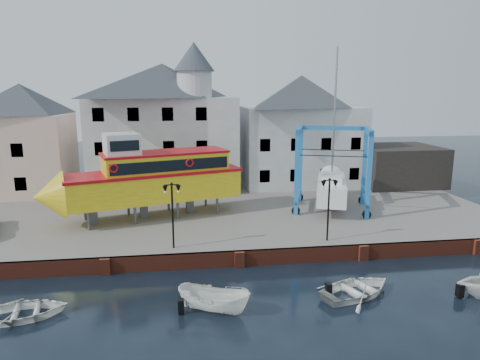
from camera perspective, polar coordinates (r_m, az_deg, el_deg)
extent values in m
plane|color=black|center=(26.94, -0.09, -11.49)|extent=(140.00, 140.00, 0.00)
cube|color=#68615D|center=(37.09, -2.38, -4.08)|extent=(44.00, 22.00, 1.00)
cube|color=maroon|center=(26.86, -0.12, -10.41)|extent=(44.00, 0.25, 1.00)
cube|color=maroon|center=(26.90, -17.54, -10.95)|extent=(0.60, 0.36, 1.00)
cube|color=maroon|center=(26.70, -0.07, -10.55)|extent=(0.60, 0.36, 1.00)
cube|color=maroon|center=(28.81, 16.12, -9.32)|extent=(0.60, 0.36, 1.00)
cube|color=maroon|center=(32.79, 29.14, -7.79)|extent=(0.60, 0.36, 1.00)
cube|color=beige|center=(45.36, -26.65, 3.09)|extent=(8.00, 7.00, 7.50)
pyramid|color=#353941|center=(44.98, -27.26, 9.58)|extent=(8.00, 7.00, 2.80)
cube|color=black|center=(42.32, -27.21, -0.47)|extent=(1.00, 0.08, 1.20)
cube|color=black|center=(41.85, -27.60, 3.54)|extent=(1.00, 0.08, 1.20)
cube|color=beige|center=(43.35, -10.01, 4.82)|extent=(14.00, 8.00, 9.00)
pyramid|color=#353941|center=(43.05, -10.30, 12.90)|extent=(14.00, 8.00, 3.20)
cube|color=black|center=(40.52, -17.85, -0.22)|extent=(1.00, 0.08, 1.20)
cube|color=black|center=(40.09, -13.62, -0.10)|extent=(1.00, 0.08, 1.20)
cube|color=black|center=(39.89, -9.34, 0.02)|extent=(1.00, 0.08, 1.20)
cube|color=black|center=(39.92, -5.03, 0.14)|extent=(1.00, 0.08, 1.20)
cube|color=black|center=(40.03, -18.12, 3.98)|extent=(1.00, 0.08, 1.20)
cube|color=black|center=(39.60, -13.84, 4.15)|extent=(1.00, 0.08, 1.20)
cube|color=black|center=(39.40, -9.48, 4.29)|extent=(1.00, 0.08, 1.20)
cube|color=black|center=(39.42, -5.11, 4.41)|extent=(1.00, 0.08, 1.20)
cube|color=black|center=(39.76, -18.40, 8.27)|extent=(1.00, 0.08, 1.20)
cube|color=black|center=(39.33, -14.05, 8.48)|extent=(1.00, 0.08, 1.20)
cube|color=black|center=(39.12, -9.63, 8.65)|extent=(1.00, 0.08, 1.20)
cube|color=black|center=(39.15, -5.19, 8.77)|extent=(1.00, 0.08, 1.20)
cylinder|color=beige|center=(40.63, -6.09, 12.53)|extent=(3.20, 3.20, 2.40)
cone|color=#353941|center=(40.74, -6.17, 16.05)|extent=(3.80, 3.80, 2.60)
cube|color=beige|center=(45.57, 7.97, 4.59)|extent=(12.00, 8.00, 8.00)
pyramid|color=#353941|center=(45.22, 8.17, 11.64)|extent=(12.00, 8.00, 3.20)
cube|color=black|center=(41.12, 3.31, 0.51)|extent=(1.00, 0.08, 1.20)
cube|color=black|center=(41.79, 7.35, 0.62)|extent=(1.00, 0.08, 1.20)
cube|color=black|center=(42.67, 11.25, 0.72)|extent=(1.00, 0.08, 1.20)
cube|color=black|center=(43.73, 14.97, 0.81)|extent=(1.00, 0.08, 1.20)
cube|color=black|center=(40.63, 3.36, 4.66)|extent=(1.00, 0.08, 1.20)
cube|color=black|center=(41.31, 7.46, 4.70)|extent=(1.00, 0.08, 1.20)
cube|color=black|center=(42.20, 11.41, 4.72)|extent=(1.00, 0.08, 1.20)
cube|color=black|center=(43.27, 15.18, 4.71)|extent=(1.00, 0.08, 1.20)
cube|color=black|center=(47.75, 20.20, 1.87)|extent=(8.00, 7.00, 4.00)
cylinder|color=black|center=(26.84, -8.96, -4.92)|extent=(0.12, 0.12, 4.00)
cube|color=black|center=(26.33, -9.11, -0.64)|extent=(0.90, 0.06, 0.06)
sphere|color=black|center=(26.31, -9.11, -0.49)|extent=(0.16, 0.16, 0.16)
cone|color=black|center=(26.40, -9.96, -1.23)|extent=(0.32, 0.32, 0.45)
sphere|color=white|center=(26.44, -9.94, -1.61)|extent=(0.18, 0.18, 0.18)
cone|color=black|center=(26.38, -8.22, -1.19)|extent=(0.32, 0.32, 0.45)
sphere|color=white|center=(26.42, -8.21, -1.57)|extent=(0.18, 0.18, 0.18)
cylinder|color=black|center=(28.40, 11.69, -4.08)|extent=(0.12, 0.12, 4.00)
cube|color=black|center=(27.92, 11.87, -0.03)|extent=(0.90, 0.06, 0.06)
sphere|color=black|center=(27.90, 11.87, 0.11)|extent=(0.16, 0.16, 0.16)
cone|color=black|center=(27.84, 11.07, -0.60)|extent=(0.32, 0.32, 0.45)
sphere|color=white|center=(27.88, 11.05, -0.96)|extent=(0.18, 0.18, 0.18)
cone|color=black|center=(28.11, 12.61, -0.55)|extent=(0.32, 0.32, 0.45)
sphere|color=white|center=(28.15, 12.60, -0.90)|extent=(0.18, 0.18, 0.18)
cylinder|color=#59595E|center=(32.01, -19.53, -5.14)|extent=(0.25, 0.25, 1.39)
cylinder|color=#59595E|center=(34.51, -19.97, -3.96)|extent=(0.25, 0.25, 1.39)
cylinder|color=#59595E|center=(32.43, -13.80, -4.57)|extent=(0.25, 0.25, 1.39)
cylinder|color=#59595E|center=(34.90, -14.66, -3.45)|extent=(0.25, 0.25, 1.39)
cylinder|color=#59595E|center=(33.17, -8.29, -3.98)|extent=(0.25, 0.25, 1.39)
cylinder|color=#59595E|center=(35.58, -9.51, -2.93)|extent=(0.25, 0.25, 1.39)
cylinder|color=#59595E|center=(34.20, -3.07, -3.39)|extent=(0.25, 0.25, 1.39)
cylinder|color=#59595E|center=(36.54, -4.60, -2.41)|extent=(0.25, 0.25, 1.39)
cube|color=#59595E|center=(33.30, -18.96, -4.45)|extent=(0.67, 0.61, 1.39)
cube|color=#59595E|center=(33.84, -12.70, -3.83)|extent=(0.67, 0.61, 1.39)
cube|color=#59595E|center=(34.76, -6.71, -3.20)|extent=(0.67, 0.61, 1.39)
cube|color=gold|center=(33.62, -11.29, -0.85)|extent=(13.46, 7.22, 2.04)
cone|color=gold|center=(32.74, -24.17, -2.02)|extent=(3.00, 3.97, 3.53)
cube|color=red|center=(33.40, -11.37, 1.01)|extent=(13.77, 7.45, 0.20)
cube|color=gold|center=(33.51, -9.87, 2.23)|extent=(9.80, 5.77, 1.49)
cube|color=black|center=(31.97, -9.11, 1.89)|extent=(8.53, 2.70, 0.84)
cube|color=black|center=(35.04, -10.57, 2.70)|extent=(8.53, 2.70, 0.84)
cube|color=red|center=(33.38, -9.92, 3.63)|extent=(10.01, 5.91, 0.17)
cube|color=white|center=(32.60, -15.50, 4.53)|extent=(3.02, 3.02, 1.69)
cube|color=black|center=(31.38, -15.12, 4.42)|extent=(1.95, 0.66, 0.74)
torus|color=red|center=(31.04, -16.52, 1.51)|extent=(0.66, 0.32, 0.65)
torus|color=red|center=(32.30, -6.72, 2.31)|extent=(0.66, 0.32, 0.65)
cube|color=#2359AF|center=(33.55, 7.59, 0.90)|extent=(0.43, 0.43, 6.71)
cylinder|color=black|center=(34.25, 7.45, -4.07)|extent=(0.71, 0.45, 0.67)
cube|color=#2359AF|center=(37.94, 8.06, 2.15)|extent=(0.43, 0.43, 6.71)
cylinder|color=black|center=(38.55, 7.93, -2.28)|extent=(0.71, 0.45, 0.67)
cube|color=#2359AF|center=(33.65, 16.83, 0.52)|extent=(0.43, 0.43, 6.71)
cylinder|color=black|center=(34.35, 16.53, -4.43)|extent=(0.71, 0.45, 0.67)
cube|color=#2359AF|center=(38.02, 16.24, 1.81)|extent=(0.43, 0.43, 6.71)
cylinder|color=black|center=(38.64, 15.98, -2.60)|extent=(0.71, 0.45, 0.67)
cube|color=#2359AF|center=(35.32, 7.98, 6.66)|extent=(1.90, 4.64, 0.47)
cube|color=#2359AF|center=(36.24, 7.73, -2.17)|extent=(1.80, 4.61, 0.20)
cube|color=#2359AF|center=(35.41, 16.82, 6.28)|extent=(1.90, 4.64, 0.47)
cube|color=#2359AF|center=(36.33, 16.30, -2.51)|extent=(1.80, 4.61, 0.20)
cube|color=#2359AF|center=(37.48, 12.37, 6.80)|extent=(5.55, 2.21, 0.34)
cube|color=white|center=(36.01, 12.07, -1.16)|extent=(4.45, 7.52, 1.53)
cone|color=white|center=(40.18, 12.03, 0.18)|extent=(2.59, 2.18, 2.21)
cube|color=#59595E|center=(36.27, 12.00, -2.86)|extent=(0.79, 1.71, 0.67)
cube|color=white|center=(35.32, 12.15, 0.33)|extent=(2.40, 3.22, 0.58)
cylinder|color=#99999E|center=(35.65, 12.49, 8.52)|extent=(0.20, 0.20, 10.55)
cube|color=black|center=(33.76, 12.31, 3.14)|extent=(4.91, 1.81, 0.05)
cube|color=black|center=(37.18, 12.25, 3.93)|extent=(4.91, 1.81, 0.05)
imported|color=white|center=(22.09, -3.49, -17.08)|extent=(4.03, 2.97, 1.47)
imported|color=white|center=(24.40, 15.33, -14.55)|extent=(5.22, 4.53, 0.90)
imported|color=white|center=(23.94, -27.09, -16.03)|extent=(4.66, 3.69, 0.87)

